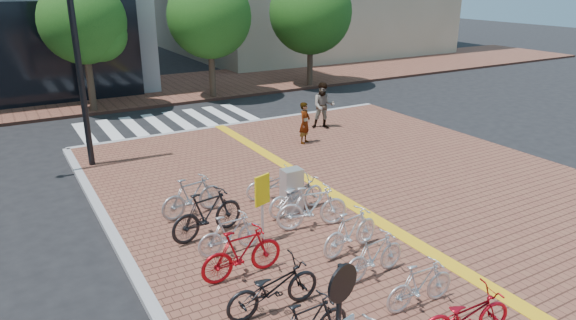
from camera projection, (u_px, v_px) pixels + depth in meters
ground at (355, 279)px, 10.81m from camera, size 120.00×120.00×0.00m
kerb_north at (241, 124)px, 21.98m from camera, size 14.00×0.25×0.15m
far_sidewalk at (120, 93)px, 27.89m from camera, size 70.00×8.00×0.15m
crosswalk at (170, 123)px, 22.45m from camera, size 7.50×4.00×0.01m
street_trees at (229, 18)px, 26.05m from camera, size 16.20×4.60×6.35m
bike_2 at (273, 287)px, 9.39m from camera, size 1.90×0.67×0.99m
bike_3 at (242, 253)px, 10.48m from camera, size 1.81×0.52×1.08m
bike_4 at (230, 233)px, 11.43m from camera, size 1.57×0.46×0.94m
bike_5 at (207, 214)px, 12.14m from camera, size 2.00×0.92×1.16m
bike_6 at (192, 196)px, 13.25m from camera, size 1.81×0.78×1.05m
bike_7 at (466, 315)px, 8.70m from camera, size 1.81×0.93×0.91m
bike_8 at (420, 285)px, 9.53m from camera, size 1.57×0.51×0.93m
bike_9 at (374, 256)px, 10.50m from camera, size 1.63×0.58×0.96m
bike_10 at (351, 231)px, 11.45m from camera, size 1.75×0.78×1.02m
bike_11 at (312, 207)px, 12.55m from camera, size 1.91×0.89×1.11m
bike_12 at (296, 195)px, 13.42m from camera, size 1.90×0.92×0.95m
bike_13 at (274, 183)px, 14.33m from camera, size 1.69×0.77×0.86m
pedestrian_a at (305, 123)px, 19.02m from camera, size 0.68×0.62×1.55m
pedestrian_b at (323, 106)px, 20.90m from camera, size 1.14×1.07×1.88m
utility_box at (292, 190)px, 13.51m from camera, size 0.53×0.39×1.16m
yellow_sign at (263, 196)px, 11.71m from camera, size 0.44×0.18×1.66m
traffic_light_pole at (17, 26)px, 14.80m from camera, size 3.54×1.36×6.59m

